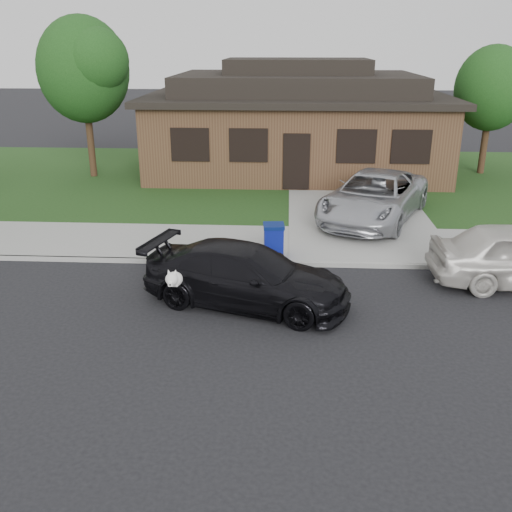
{
  "coord_description": "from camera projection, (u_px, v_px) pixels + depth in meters",
  "views": [
    {
      "loc": [
        3.68,
        -10.32,
        5.51
      ],
      "look_at": [
        3.03,
        1.28,
        1.1
      ],
      "focal_mm": 40.0,
      "sensor_mm": 36.0,
      "label": 1
    }
  ],
  "objects": [
    {
      "name": "ground",
      "position": [
        107.0,
        325.0,
        11.78
      ],
      "size": [
        120.0,
        120.0,
        0.0
      ],
      "primitive_type": "plane",
      "color": "black",
      "rests_on": "ground"
    },
    {
      "name": "sedan",
      "position": [
        246.0,
        276.0,
        12.49
      ],
      "size": [
        4.93,
        3.12,
        1.33
      ],
      "rotation": [
        0.0,
        0.0,
        1.28
      ],
      "color": "black",
      "rests_on": "ground"
    },
    {
      "name": "curb",
      "position": [
        146.0,
        261.0,
        15.02
      ],
      "size": [
        60.0,
        0.12,
        0.12
      ],
      "primitive_type": "cube",
      "color": "gray",
      "rests_on": "ground"
    },
    {
      "name": "tree_0",
      "position": [
        86.0,
        68.0,
        22.43
      ],
      "size": [
        3.78,
        3.6,
        6.34
      ],
      "color": "#332114",
      "rests_on": "ground"
    },
    {
      "name": "recycling_bin",
      "position": [
        274.0,
        240.0,
        14.98
      ],
      "size": [
        0.58,
        0.6,
        0.9
      ],
      "rotation": [
        0.0,
        0.0,
        0.09
      ],
      "color": "navy",
      "rests_on": "sidewalk"
    },
    {
      "name": "driveway",
      "position": [
        351.0,
        199.0,
        20.77
      ],
      "size": [
        4.5,
        13.0,
        0.14
      ],
      "primitive_type": "cube",
      "color": "gray",
      "rests_on": "ground"
    },
    {
      "name": "minivan",
      "position": [
        374.0,
        197.0,
        17.96
      ],
      "size": [
        4.42,
        5.89,
        1.49
      ],
      "primitive_type": "imported",
      "rotation": [
        0.0,
        0.0,
        -0.42
      ],
      "color": "#AFB1B6",
      "rests_on": "driveway"
    },
    {
      "name": "lawn",
      "position": [
        200.0,
        179.0,
        23.89
      ],
      "size": [
        60.0,
        13.0,
        0.13
      ],
      "primitive_type": "cube",
      "color": "#193814",
      "rests_on": "ground"
    },
    {
      "name": "house",
      "position": [
        296.0,
        123.0,
        24.81
      ],
      "size": [
        12.6,
        8.6,
        4.65
      ],
      "color": "#422B1C",
      "rests_on": "ground"
    },
    {
      "name": "sidewalk",
      "position": [
        159.0,
        242.0,
        16.42
      ],
      "size": [
        60.0,
        3.0,
        0.12
      ],
      "primitive_type": "cube",
      "color": "gray",
      "rests_on": "ground"
    },
    {
      "name": "tree_1",
      "position": [
        497.0,
        87.0,
        23.26
      ],
      "size": [
        3.15,
        3.0,
        5.25
      ],
      "color": "#332114",
      "rests_on": "ground"
    }
  ]
}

